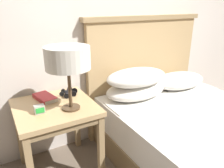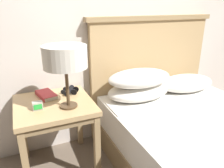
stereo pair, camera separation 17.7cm
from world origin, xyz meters
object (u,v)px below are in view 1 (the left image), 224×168
(nightstand, at_px, (55,115))
(table_lamp, at_px, (68,59))
(bed, at_px, (199,135))
(alarm_clock, at_px, (39,109))
(binoculars_pair, at_px, (68,92))
(book_on_nightstand, at_px, (45,98))

(nightstand, relative_size, table_lamp, 1.34)
(bed, xyz_separation_m, alarm_clock, (-1.15, 0.43, 0.33))
(binoculars_pair, xyz_separation_m, alarm_clock, (-0.28, -0.21, 0.01))
(bed, distance_m, table_lamp, 1.22)
(nightstand, xyz_separation_m, book_on_nightstand, (-0.04, 0.14, 0.10))
(book_on_nightstand, xyz_separation_m, binoculars_pair, (0.19, -0.00, 0.01))
(table_lamp, bearing_deg, nightstand, 128.85)
(bed, relative_size, book_on_nightstand, 7.85)
(bed, height_order, binoculars_pair, bed)
(alarm_clock, bearing_deg, table_lamp, -10.36)
(book_on_nightstand, bearing_deg, nightstand, -75.37)
(nightstand, distance_m, alarm_clock, 0.18)
(nightstand, bearing_deg, bed, -26.18)
(bed, distance_m, alarm_clock, 1.28)
(book_on_nightstand, bearing_deg, alarm_clock, -111.56)
(binoculars_pair, distance_m, alarm_clock, 0.35)
(book_on_nightstand, height_order, alarm_clock, alarm_clock)
(table_lamp, distance_m, alarm_clock, 0.40)
(nightstand, bearing_deg, book_on_nightstand, 104.63)
(bed, height_order, book_on_nightstand, bed)
(table_lamp, relative_size, binoculars_pair, 2.81)
(nightstand, xyz_separation_m, alarm_clock, (-0.12, -0.07, 0.11))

